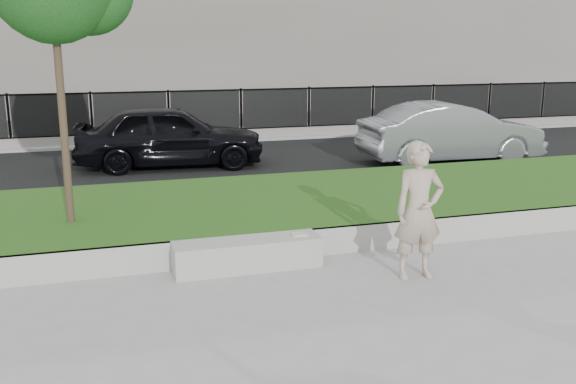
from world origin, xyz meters
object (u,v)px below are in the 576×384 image
object	(u,v)px
car_silver	(451,133)
stone_bench	(248,254)
car_dark	(170,136)
man	(419,211)
book	(299,234)

from	to	relation	value
car_silver	stone_bench	bearing A→B (deg)	134.30
car_dark	car_silver	size ratio (longest dim) A/B	0.99
stone_bench	car_silver	bearing A→B (deg)	41.80
car_dark	man	bearing A→B (deg)	-160.38
stone_bench	car_dark	xyz separation A→B (m)	(-0.12, 7.41, 0.60)
stone_bench	car_silver	world-z (taller)	car_silver
man	stone_bench	bearing A→B (deg)	159.28
book	car_dark	size ratio (longest dim) A/B	0.05
book	car_silver	bearing A→B (deg)	49.27
book	car_silver	world-z (taller)	car_silver
car_dark	car_silver	world-z (taller)	car_dark
stone_bench	book	bearing A→B (deg)	-1.07
book	car_dark	world-z (taller)	car_dark
man	book	xyz separation A→B (m)	(-1.30, 0.94, -0.48)
car_dark	book	bearing A→B (deg)	-168.29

